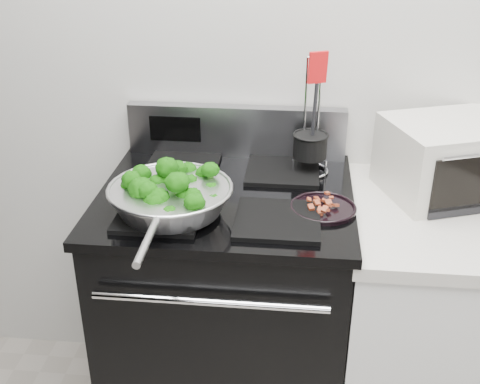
# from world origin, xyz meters

# --- Properties ---
(back_wall) EXTENTS (4.00, 0.02, 2.70)m
(back_wall) POSITION_xyz_m (0.00, 1.75, 1.35)
(back_wall) COLOR #BAB9B1
(back_wall) RESTS_ON ground
(gas_range) EXTENTS (0.79, 0.69, 1.13)m
(gas_range) POSITION_xyz_m (-0.30, 1.41, 0.49)
(gas_range) COLOR black
(gas_range) RESTS_ON floor
(counter) EXTENTS (0.62, 0.68, 0.92)m
(counter) POSITION_xyz_m (0.39, 1.41, 0.46)
(counter) COLOR white
(counter) RESTS_ON floor
(skillet) EXTENTS (0.36, 0.57, 0.08)m
(skillet) POSITION_xyz_m (-0.44, 1.25, 1.01)
(skillet) COLOR silver
(skillet) RESTS_ON gas_range
(broccoli_pile) EXTENTS (0.28, 0.28, 0.10)m
(broccoli_pile) POSITION_xyz_m (-0.44, 1.26, 1.03)
(broccoli_pile) COLOR #073104
(broccoli_pile) RESTS_ON skillet
(bacon_plate) EXTENTS (0.20, 0.20, 0.04)m
(bacon_plate) POSITION_xyz_m (-0.00, 1.33, 0.97)
(bacon_plate) COLOR black
(bacon_plate) RESTS_ON gas_range
(utensil_holder) EXTENTS (0.13, 0.13, 0.41)m
(utensil_holder) POSITION_xyz_m (-0.04, 1.59, 1.02)
(utensil_holder) COLOR silver
(utensil_holder) RESTS_ON gas_range
(toaster_oven) EXTENTS (0.49, 0.44, 0.24)m
(toaster_oven) POSITION_xyz_m (0.41, 1.55, 1.04)
(toaster_oven) COLOR beige
(toaster_oven) RESTS_ON counter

